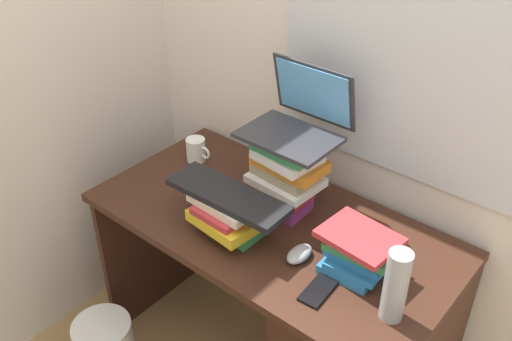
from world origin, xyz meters
TOP-DOWN VIEW (x-y plane):
  - wall_back at (0.00, 0.36)m, footprint 6.00×0.06m
  - wall_left at (-0.87, 0.00)m, footprint 0.05×6.00m
  - desk at (0.31, -0.02)m, footprint 1.25×0.64m
  - book_stack_tall at (-0.01, 0.09)m, footprint 0.24×0.19m
  - book_stack_keyboard_riser at (-0.08, -0.13)m, footprint 0.25×0.20m
  - book_stack_side at (0.34, -0.01)m, footprint 0.24×0.19m
  - laptop at (-0.01, 0.15)m, footprint 0.31×0.27m
  - keyboard at (-0.08, -0.13)m, footprint 0.42×0.15m
  - computer_mouse at (0.18, -0.09)m, footprint 0.06×0.10m
  - mug at (-0.47, 0.11)m, footprint 0.11×0.08m
  - water_bottle at (0.51, -0.12)m, footprint 0.07×0.07m
  - cell_phone at (0.31, -0.17)m, footprint 0.08×0.14m

SIDE VIEW (x-z plane):
  - desk at x=0.31m, z-range 0.03..0.77m
  - cell_phone at x=0.31m, z-range 0.73..0.74m
  - computer_mouse at x=0.18m, z-range 0.73..0.77m
  - mug at x=-0.47m, z-range 0.73..0.83m
  - book_stack_keyboard_riser at x=-0.08m, z-range 0.74..0.87m
  - book_stack_side at x=0.34m, z-range 0.74..0.87m
  - water_bottle at x=0.51m, z-range 0.73..0.96m
  - keyboard at x=-0.08m, z-range 0.86..0.89m
  - book_stack_tall at x=-0.01m, z-range 0.74..1.02m
  - laptop at x=-0.01m, z-range 0.95..1.18m
  - wall_back at x=0.00m, z-range 0.00..2.60m
  - wall_left at x=-0.87m, z-range 0.00..2.60m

